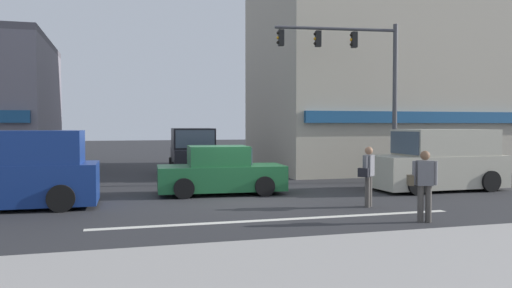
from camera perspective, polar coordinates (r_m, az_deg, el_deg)
The scene contains 12 objects.
ground_plane at distance 15.39m, azimuth -1.22°, elevation -6.27°, with size 120.00×120.00×0.00m, color #2B2B2D.
lane_marking_stripe at distance 12.08m, azimuth 2.95°, elevation -8.60°, with size 9.00×0.24×0.01m, color silver.
sidewalk_curb at distance 7.63m, azimuth 15.42°, elevation -14.56°, with size 40.00×5.00×0.16m, color #9E9993.
building_right_corner at distance 27.42m, azimuth 15.25°, elevation 9.20°, with size 13.70×8.56×11.30m.
street_tree at distance 24.44m, azimuth 11.87°, elevation 5.67°, with size 3.57×3.57×5.56m.
traffic_light_mast at distance 19.96m, azimuth 12.16°, elevation 8.00°, with size 4.86×0.77×6.20m.
van_approaching_near at distance 22.81m, azimuth -7.25°, elevation -0.99°, with size 2.28×4.72×2.11m.
van_crossing_center at distance 18.48m, azimuth 20.28°, elevation -1.86°, with size 4.62×2.08×2.11m.
sedan_waiting_far at distance 16.40m, azimuth -4.07°, elevation -3.25°, with size 4.19×2.06×1.58m.
van_crossing_leftbound at distance 15.01m, azimuth -26.06°, elevation -2.85°, with size 4.63×2.11×2.11m.
pedestrian_foreground_with_bag at distance 12.25m, azimuth 18.61°, elevation -4.08°, with size 0.66×0.48×1.67m.
pedestrian_mid_crossing at distance 14.08m, azimuth 12.70°, elevation -3.22°, with size 0.62×0.54×1.67m.
Camera 1 is at (-3.78, -14.75, 2.27)m, focal length 35.00 mm.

